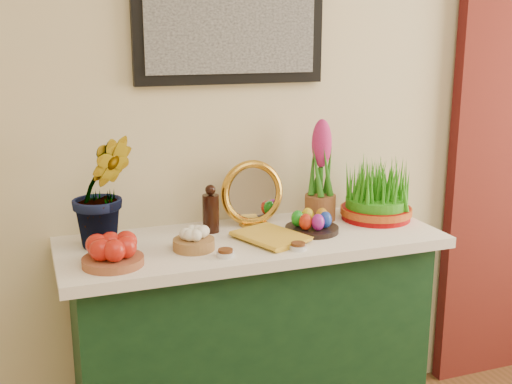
{
  "coord_description": "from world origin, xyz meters",
  "views": [
    {
      "loc": [
        -0.97,
        -0.12,
        1.62
      ],
      "look_at": [
        -0.22,
        1.95,
        1.07
      ],
      "focal_mm": 45.0,
      "sensor_mm": 36.0,
      "label": 1
    }
  ],
  "objects_px": {
    "sideboard": "(252,351)",
    "book": "(251,241)",
    "mirror": "(252,194)",
    "hyacinth_green": "(102,173)",
    "wheatgrass_sabzeh": "(377,194)"
  },
  "relations": [
    {
      "from": "sideboard",
      "to": "hyacinth_green",
      "type": "xyz_separation_m",
      "value": [
        -0.52,
        0.07,
        0.73
      ]
    },
    {
      "from": "sideboard",
      "to": "book",
      "type": "bearing_deg",
      "value": -110.45
    },
    {
      "from": "sideboard",
      "to": "mirror",
      "type": "distance_m",
      "value": 0.61
    },
    {
      "from": "sideboard",
      "to": "book",
      "type": "height_order",
      "value": "book"
    },
    {
      "from": "sideboard",
      "to": "book",
      "type": "relative_size",
      "value": 5.22
    },
    {
      "from": "sideboard",
      "to": "hyacinth_green",
      "type": "bearing_deg",
      "value": 171.96
    },
    {
      "from": "hyacinth_green",
      "to": "mirror",
      "type": "height_order",
      "value": "hyacinth_green"
    },
    {
      "from": "hyacinth_green",
      "to": "mirror",
      "type": "xyz_separation_m",
      "value": [
        0.57,
        0.06,
        -0.14
      ]
    },
    {
      "from": "book",
      "to": "mirror",
      "type": "bearing_deg",
      "value": 48.18
    },
    {
      "from": "sideboard",
      "to": "book",
      "type": "xyz_separation_m",
      "value": [
        -0.04,
        -0.1,
        0.48
      ]
    },
    {
      "from": "mirror",
      "to": "wheatgrass_sabzeh",
      "type": "relative_size",
      "value": 0.9
    },
    {
      "from": "sideboard",
      "to": "mirror",
      "type": "relative_size",
      "value": 5.04
    },
    {
      "from": "book",
      "to": "wheatgrass_sabzeh",
      "type": "xyz_separation_m",
      "value": [
        0.59,
        0.15,
        0.09
      ]
    },
    {
      "from": "mirror",
      "to": "book",
      "type": "xyz_separation_m",
      "value": [
        -0.09,
        -0.24,
        -0.11
      ]
    },
    {
      "from": "mirror",
      "to": "sideboard",
      "type": "bearing_deg",
      "value": -111.17
    }
  ]
}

